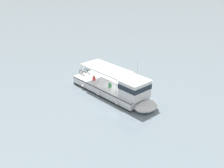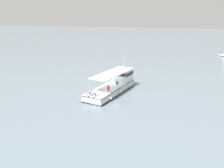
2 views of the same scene
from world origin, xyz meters
The scene contains 2 objects.
ground_plane centered at (0.00, 0.00, 0.00)m, with size 400.00×400.00×0.00m, color slate.
ferry_main centered at (0.12, 0.66, 1.01)m, with size 13.07×5.72×5.32m.
Camera 1 is at (-17.30, 26.03, 15.27)m, focal length 45.17 mm.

